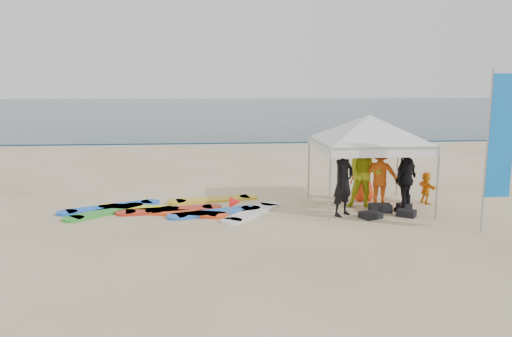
{
  "coord_description": "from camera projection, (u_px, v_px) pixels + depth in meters",
  "views": [
    {
      "loc": [
        -1.48,
        -10.33,
        3.42
      ],
      "look_at": [
        -0.36,
        2.6,
        1.2
      ],
      "focal_mm": 35.0,
      "sensor_mm": 36.0,
      "label": 1
    }
  ],
  "objects": [
    {
      "name": "person_orange_b",
      "position": [
        364.0,
        174.0,
        14.59
      ],
      "size": [
        0.79,
        0.52,
        1.59
      ],
      "primitive_type": "imported",
      "rotation": [
        0.0,
        0.0,
        3.16
      ],
      "color": "red",
      "rests_on": "ground"
    },
    {
      "name": "marker_pennant",
      "position": [
        235.0,
        202.0,
        12.45
      ],
      "size": [
        0.28,
        0.28,
        0.64
      ],
      "color": "#A5A5A8",
      "rests_on": "ground"
    },
    {
      "name": "person_yellow",
      "position": [
        364.0,
        174.0,
        13.69
      ],
      "size": [
        1.11,
        0.97,
        1.92
      ],
      "primitive_type": "imported",
      "rotation": [
        0.0,
        0.0,
        -0.3
      ],
      "color": "#B8C31B",
      "rests_on": "ground"
    },
    {
      "name": "ocean",
      "position": [
        223.0,
        108.0,
        69.77
      ],
      "size": [
        160.0,
        84.0,
        0.08
      ],
      "primitive_type": "cube",
      "color": "#0C2633",
      "rests_on": "ground"
    },
    {
      "name": "shoreline_foam",
      "position": [
        239.0,
        143.0,
        28.72
      ],
      "size": [
        160.0,
        1.2,
        0.01
      ],
      "primitive_type": "cube",
      "color": "silver",
      "rests_on": "ground"
    },
    {
      "name": "ground",
      "position": [
        283.0,
        243.0,
        10.85
      ],
      "size": [
        120.0,
        120.0,
        0.0
      ],
      "primitive_type": "plane",
      "color": "beige",
      "rests_on": "ground"
    },
    {
      "name": "person_orange_a",
      "position": [
        380.0,
        175.0,
        13.86
      ],
      "size": [
        1.31,
        0.98,
        1.81
      ],
      "primitive_type": "imported",
      "rotation": [
        0.0,
        0.0,
        2.85
      ],
      "color": "#DD5413",
      "rests_on": "ground"
    },
    {
      "name": "surfboard_spread",
      "position": [
        174.0,
        209.0,
        13.6
      ],
      "size": [
        5.81,
        3.04,
        0.07
      ],
      "color": "gold",
      "rests_on": "ground"
    },
    {
      "name": "person_black_b",
      "position": [
        406.0,
        178.0,
        13.36
      ],
      "size": [
        1.08,
        1.04,
        1.81
      ],
      "primitive_type": "imported",
      "rotation": [
        0.0,
        0.0,
        3.89
      ],
      "color": "black",
      "rests_on": "ground"
    },
    {
      "name": "gear_pile",
      "position": [
        387.0,
        211.0,
        13.18
      ],
      "size": [
        1.66,
        1.12,
        0.22
      ],
      "color": "black",
      "rests_on": "ground"
    },
    {
      "name": "feather_flag",
      "position": [
        500.0,
        138.0,
        11.17
      ],
      "size": [
        0.63,
        0.04,
        3.74
      ],
      "color": "#A5A5A8",
      "rests_on": "ground"
    },
    {
      "name": "person_seated",
      "position": [
        426.0,
        188.0,
        14.32
      ],
      "size": [
        0.43,
        0.89,
        0.92
      ],
      "primitive_type": "imported",
      "rotation": [
        0.0,
        0.0,
        1.76
      ],
      "color": "orange",
      "rests_on": "ground"
    },
    {
      "name": "person_black_a",
      "position": [
        343.0,
        181.0,
        12.93
      ],
      "size": [
        0.81,
        0.77,
        1.85
      ],
      "primitive_type": "imported",
      "rotation": [
        0.0,
        0.0,
        0.66
      ],
      "color": "black",
      "rests_on": "ground"
    },
    {
      "name": "canopy_tent",
      "position": [
        370.0,
        115.0,
        13.55
      ],
      "size": [
        3.91,
        3.91,
        2.95
      ],
      "color": "#A5A5A8",
      "rests_on": "ground"
    }
  ]
}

